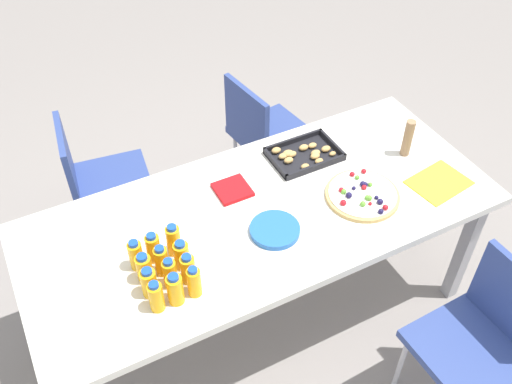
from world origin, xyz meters
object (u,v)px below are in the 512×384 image
fruit_pizza (362,195)px  napkin_stack (232,190)px  juice_bottle_4 (170,274)px  juice_bottle_9 (136,255)px  juice_bottle_2 (194,282)px  plate_stack (275,230)px  juice_bottle_3 (149,283)px  juice_bottle_8 (182,255)px  juice_bottle_0 (156,297)px  juice_bottle_1 (175,289)px  chair_near_right (483,335)px  chair_far_left (97,178)px  juice_bottle_6 (144,268)px  juice_bottle_7 (161,261)px  party_table (262,222)px  paper_folder (439,182)px  juice_bottle_5 (188,269)px  cardboard_tube (408,138)px  chair_far_right (263,131)px  juice_bottle_11 (174,240)px  snack_tray (303,155)px  juice_bottle_10 (153,248)px

fruit_pizza → napkin_stack: (-0.49, 0.30, -0.00)m
juice_bottle_4 → juice_bottle_9: 0.17m
juice_bottle_2 → plate_stack: bearing=17.8°
juice_bottle_3 → juice_bottle_8: bearing=23.4°
juice_bottle_0 → juice_bottle_1: juice_bottle_1 is taller
chair_near_right → juice_bottle_8: size_ratio=6.07×
chair_far_left → juice_bottle_4: juice_bottle_4 is taller
juice_bottle_0 → juice_bottle_4: (0.08, 0.07, 0.00)m
juice_bottle_0 → juice_bottle_1: 0.07m
juice_bottle_6 → juice_bottle_7: (0.07, 0.00, 0.00)m
party_table → napkin_stack: napkin_stack is taller
fruit_pizza → napkin_stack: bearing=148.8°
party_table → napkin_stack: (-0.06, 0.17, 0.08)m
juice_bottle_6 → napkin_stack: 0.59m
napkin_stack → paper_folder: bearing=-24.2°
juice_bottle_6 → napkin_stack: (0.51, 0.29, -0.06)m
chair_far_left → juice_bottle_3: 1.06m
juice_bottle_1 → napkin_stack: (0.44, 0.44, -0.06)m
juice_bottle_5 → cardboard_tube: bearing=10.4°
chair_far_right → plate_stack: chair_far_right is taller
juice_bottle_8 → juice_bottle_11: juice_bottle_11 is taller
juice_bottle_5 → paper_folder: size_ratio=0.54×
juice_bottle_9 → cardboard_tube: 1.36m
juice_bottle_9 → juice_bottle_5: bearing=-45.1°
juice_bottle_0 → juice_bottle_7: bearing=62.6°
plate_stack → juice_bottle_5: bearing=-171.0°
juice_bottle_1 → cardboard_tube: 1.32m
snack_tray → juice_bottle_11: bearing=-160.6°
chair_far_left → juice_bottle_11: size_ratio=5.53×
chair_near_right → juice_bottle_4: juice_bottle_4 is taller
juice_bottle_3 → paper_folder: (1.37, -0.02, -0.06)m
chair_far_right → paper_folder: size_ratio=3.19×
plate_stack → party_table: bearing=86.2°
chair_far_right → juice_bottle_6: juice_bottle_6 is taller
juice_bottle_6 → juice_bottle_1: bearing=-65.2°
juice_bottle_0 → juice_bottle_10: 0.24m
chair_far_left → paper_folder: (1.34, -1.04, 0.25)m
chair_far_left → paper_folder: size_ratio=3.19×
juice_bottle_2 → juice_bottle_4: bearing=130.4°
juice_bottle_7 → juice_bottle_9: size_ratio=1.01×
juice_bottle_10 → juice_bottle_1: bearing=-89.5°
juice_bottle_4 → snack_tray: (0.83, 0.42, -0.05)m
juice_bottle_10 → chair_near_right: bearing=-35.8°
juice_bottle_2 → juice_bottle_8: size_ratio=1.05×
juice_bottle_7 → cardboard_tube: size_ratio=0.75×
chair_far_right → juice_bottle_7: bearing=-54.1°
snack_tray → paper_folder: size_ratio=1.26×
juice_bottle_2 → chair_far_right: bearing=50.9°
juice_bottle_7 → juice_bottle_8: juice_bottle_7 is taller
juice_bottle_2 → juice_bottle_0: bearing=179.0°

